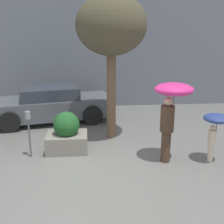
# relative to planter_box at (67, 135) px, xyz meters

# --- Properties ---
(ground_plane) EXTENTS (40.00, 40.00, 0.00)m
(ground_plane) POSITION_rel_planter_box_xyz_m (0.76, -1.40, -0.48)
(ground_plane) COLOR slate
(building_facade) EXTENTS (18.00, 0.30, 6.00)m
(building_facade) POSITION_rel_planter_box_xyz_m (0.76, 5.10, 2.52)
(building_facade) COLOR slate
(building_facade) RESTS_ON ground
(planter_box) EXTENTS (1.13, 0.88, 1.14)m
(planter_box) POSITION_rel_planter_box_xyz_m (0.00, 0.00, 0.00)
(planter_box) COLOR gray
(planter_box) RESTS_ON ground
(person_adult) EXTENTS (0.96, 0.96, 2.05)m
(person_adult) POSITION_rel_planter_box_xyz_m (2.68, -0.89, 1.10)
(person_adult) COLOR #473323
(person_adult) RESTS_ON ground
(person_child) EXTENTS (0.68, 0.68, 1.28)m
(person_child) POSITION_rel_planter_box_xyz_m (3.81, -1.03, 0.56)
(person_child) COLOR beige
(person_child) RESTS_ON ground
(parked_car_near) EXTENTS (4.83, 2.61, 1.31)m
(parked_car_near) POSITION_rel_planter_box_xyz_m (-0.80, 2.84, 0.15)
(parked_car_near) COLOR #4C5156
(parked_car_near) RESTS_ON ground
(street_tree) EXTENTS (2.08, 2.08, 4.33)m
(street_tree) POSITION_rel_planter_box_xyz_m (1.34, 0.99, 2.91)
(street_tree) COLOR brown
(street_tree) RESTS_ON ground
(parking_meter) EXTENTS (0.14, 0.14, 1.27)m
(parking_meter) POSITION_rel_planter_box_xyz_m (-0.96, -0.34, 0.43)
(parking_meter) COLOR #595B60
(parking_meter) RESTS_ON ground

